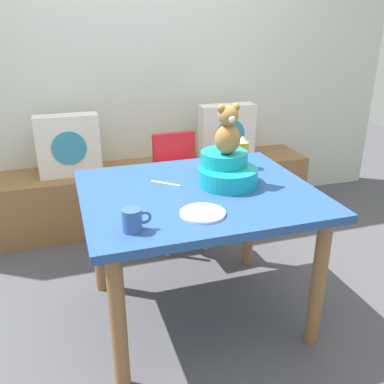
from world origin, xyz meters
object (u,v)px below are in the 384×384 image
object	(u,v)px
pillow_floral_left	(69,146)
ketchup_bottle	(242,153)
pillow_floral_right	(227,132)
highchair	(180,175)
coffee_mug	(133,220)
infant_seat_teal	(227,170)
dining_table	(198,210)
book_stack	(169,160)
teddy_bear	(228,131)
dinner_plate_near	(203,213)

from	to	relation	value
pillow_floral_left	ketchup_bottle	distance (m)	1.34
pillow_floral_right	ketchup_bottle	bearing A→B (deg)	-107.45
highchair	coffee_mug	bearing A→B (deg)	-114.87
infant_seat_teal	ketchup_bottle	size ratio (longest dim) A/B	1.78
ketchup_bottle	dining_table	bearing A→B (deg)	-144.49
book_stack	dining_table	distance (m)	1.25
pillow_floral_left	infant_seat_teal	size ratio (longest dim) A/B	1.33
pillow_floral_right	teddy_bear	world-z (taller)	teddy_bear
highchair	teddy_bear	bearing A→B (deg)	-87.75
pillow_floral_left	book_stack	distance (m)	0.77
dining_table	ketchup_bottle	distance (m)	0.46
pillow_floral_left	dining_table	xyz separation A→B (m)	(0.57, -1.21, -0.05)
pillow_floral_left	highchair	distance (m)	0.83
highchair	teddy_bear	world-z (taller)	teddy_bear
pillow_floral_right	book_stack	size ratio (longest dim) A/B	2.20
dinner_plate_near	infant_seat_teal	bearing A→B (deg)	52.87
pillow_floral_left	pillow_floral_right	distance (m)	1.21
coffee_mug	infant_seat_teal	bearing A→B (deg)	33.80
pillow_floral_left	coffee_mug	distance (m)	1.55
pillow_floral_right	coffee_mug	distance (m)	1.86
dinner_plate_near	ketchup_bottle	bearing A→B (deg)	51.32
pillow_floral_right	coffee_mug	world-z (taller)	pillow_floral_right
pillow_floral_right	book_stack	distance (m)	0.51
pillow_floral_right	book_stack	bearing A→B (deg)	177.47
book_stack	coffee_mug	distance (m)	1.68
highchair	dinner_plate_near	distance (m)	1.11
pillow_floral_left	book_stack	world-z (taller)	pillow_floral_left
ketchup_bottle	dinner_plate_near	bearing A→B (deg)	-128.68
highchair	dinner_plate_near	world-z (taller)	highchair
book_stack	highchair	bearing A→B (deg)	-94.82
dining_table	dinner_plate_near	bearing A→B (deg)	-104.47
pillow_floral_left	infant_seat_teal	world-z (taller)	same
ketchup_bottle	teddy_bear	bearing A→B (deg)	-130.85
infant_seat_teal	coffee_mug	bearing A→B (deg)	-146.20
highchair	infant_seat_teal	xyz separation A→B (m)	(0.03, -0.76, 0.29)
highchair	infant_seat_teal	bearing A→B (deg)	-87.75
pillow_floral_right	highchair	distance (m)	0.68
dining_table	ketchup_bottle	world-z (taller)	ketchup_bottle
book_stack	highchair	distance (m)	0.44
dining_table	dinner_plate_near	size ratio (longest dim) A/B	5.71
ketchup_bottle	dinner_plate_near	xyz separation A→B (m)	(-0.41, -0.51, -0.08)
book_stack	teddy_bear	size ratio (longest dim) A/B	0.80
infant_seat_teal	ketchup_bottle	bearing A→B (deg)	49.08
highchair	pillow_floral_left	bearing A→B (deg)	149.49
pillow_floral_right	coffee_mug	size ratio (longest dim) A/B	3.67
infant_seat_teal	dining_table	bearing A→B (deg)	-166.11
pillow_floral_right	infant_seat_teal	bearing A→B (deg)	-112.29
coffee_mug	dinner_plate_near	bearing A→B (deg)	10.42
pillow_floral_right	teddy_bear	bearing A→B (deg)	-112.28
teddy_bear	dinner_plate_near	xyz separation A→B (m)	(-0.24, -0.31, -0.27)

